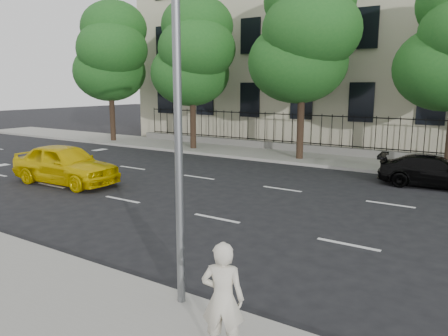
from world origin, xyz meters
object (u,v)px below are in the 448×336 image
object	(u,v)px
street_light	(196,12)
woman_near	(223,299)
black_sedan	(435,172)
yellow_taxi	(65,164)

from	to	relation	value
street_light	woman_near	xyz separation A→B (m)	(1.47, -1.42, -4.15)
black_sedan	woman_near	bearing A→B (deg)	170.64
yellow_taxi	woman_near	bearing A→B (deg)	-121.10
street_light	black_sedan	xyz separation A→B (m)	(2.34, 12.37, -4.53)
yellow_taxi	woman_near	world-z (taller)	woman_near
yellow_taxi	woman_near	distance (m)	13.29
black_sedan	yellow_taxi	bearing A→B (deg)	115.16
black_sedan	woman_near	xyz separation A→B (m)	(-0.86, -13.79, 0.38)
street_light	black_sedan	world-z (taller)	street_light
yellow_taxi	street_light	bearing A→B (deg)	-118.24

